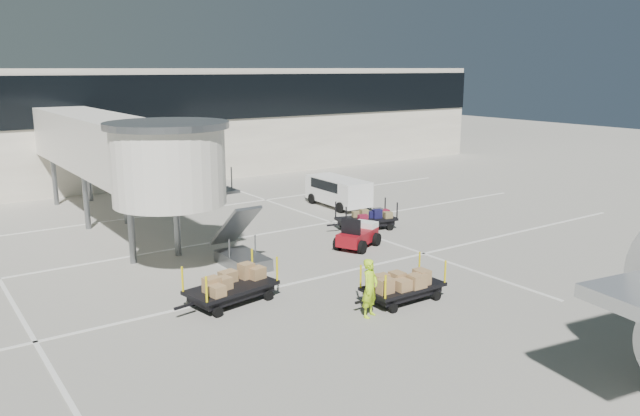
# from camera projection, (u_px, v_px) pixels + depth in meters

# --- Properties ---
(ground) EXTENTS (140.00, 140.00, 0.00)m
(ground) POSITION_uv_depth(u_px,v_px,m) (342.00, 294.00, 22.66)
(ground) COLOR #ABA799
(ground) RESTS_ON ground
(lane_markings) EXTENTS (40.00, 30.00, 0.02)m
(lane_markings) POSITION_uv_depth(u_px,v_px,m) (214.00, 240.00, 29.76)
(lane_markings) COLOR white
(lane_markings) RESTS_ON ground
(terminal) EXTENTS (64.00, 12.11, 15.20)m
(terminal) POSITION_uv_depth(u_px,v_px,m) (94.00, 123.00, 45.55)
(terminal) COLOR white
(terminal) RESTS_ON ground
(jet_bridge) EXTENTS (5.70, 20.40, 6.03)m
(jet_bridge) POSITION_uv_depth(u_px,v_px,m) (119.00, 150.00, 29.34)
(jet_bridge) COLOR silver
(jet_bridge) RESTS_ON ground
(baggage_tug) EXTENTS (2.52, 2.19, 1.49)m
(baggage_tug) POSITION_uv_depth(u_px,v_px,m) (358.00, 236.00, 28.48)
(baggage_tug) COLOR maroon
(baggage_tug) RESTS_ON ground
(suitcase_cart) EXTENTS (3.70, 2.11, 1.42)m
(suitcase_cart) POSITION_uv_depth(u_px,v_px,m) (366.00, 220.00, 31.70)
(suitcase_cart) COLOR black
(suitcase_cart) RESTS_ON ground
(box_cart_near) EXTENTS (3.58, 1.46, 1.40)m
(box_cart_near) POSITION_uv_depth(u_px,v_px,m) (403.00, 286.00, 21.88)
(box_cart_near) COLOR black
(box_cart_near) RESTS_ON ground
(box_cart_far) EXTENTS (3.94, 2.08, 1.51)m
(box_cart_far) POSITION_uv_depth(u_px,v_px,m) (228.00, 289.00, 21.61)
(box_cart_far) COLOR black
(box_cart_far) RESTS_ON ground
(ground_worker) EXTENTS (0.84, 0.71, 1.98)m
(ground_worker) POSITION_uv_depth(u_px,v_px,m) (370.00, 288.00, 20.45)
(ground_worker) COLOR #B2EA18
(ground_worker) RESTS_ON ground
(minivan) EXTENTS (2.04, 4.48, 1.68)m
(minivan) POSITION_uv_depth(u_px,v_px,m) (337.00, 189.00, 36.93)
(minivan) COLOR white
(minivan) RESTS_ON ground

